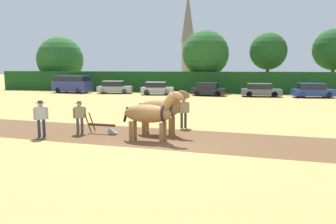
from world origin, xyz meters
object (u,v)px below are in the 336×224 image
tree_left (206,54)px  parked_car_center (208,89)px  tree_far_left (60,60)px  farmer_onlooker_left (41,116)px  parked_car_right (313,91)px  tree_center (334,49)px  parked_van (72,84)px  farmer_at_plow (80,115)px  parked_car_center_left (157,89)px  tree_center_left (268,51)px  draft_horse_lead_right (161,109)px  parked_car_left (114,87)px  parked_car_center_right (260,90)px  plow (104,128)px  draft_horse_lead_left (150,113)px  church_spire (188,35)px  farmer_beside_team (184,110)px

tree_left → parked_car_center: bearing=-80.8°
tree_far_left → parked_car_center: size_ratio=1.93×
farmer_onlooker_left → parked_car_right: 30.39m
tree_left → parked_car_right: size_ratio=1.79×
parked_car_center → tree_far_left: bearing=169.5°
tree_center → parked_van: (-33.75, -8.26, -4.53)m
tree_center → farmer_at_plow: tree_center is taller
parked_van → parked_car_center_left: (11.76, -0.77, -0.40)m
tree_center_left → parked_car_center_left: bearing=-149.3°
draft_horse_lead_right → parked_car_left: draft_horse_lead_right is taller
farmer_onlooker_left → parked_car_center_right: bearing=114.3°
plow → parked_car_center_right: 25.28m
parked_car_center_right → tree_left: bearing=132.8°
tree_far_left → draft_horse_lead_left: 40.85m
tree_center_left → church_spire: 34.74m
tree_left → draft_horse_lead_left: 31.67m
parked_car_center → parked_car_right: parked_car_right is taller
draft_horse_lead_right → farmer_beside_team: 2.18m
tree_center → parked_car_center_left: size_ratio=2.01×
parked_car_center_right → plow: bearing=-113.9°
tree_left → parked_car_left: size_ratio=1.81×
tree_center_left → tree_center: 8.52m
tree_far_left → tree_left: 23.06m
draft_horse_lead_right → farmer_beside_team: draft_horse_lead_right is taller
farmer_beside_team → plow: bearing=-84.1°
tree_center_left → parked_car_center_left: tree_center_left is taller
parked_car_left → farmer_at_plow: bearing=-82.6°
parked_car_right → parked_van: bearing=172.5°
farmer_beside_team → tree_center: bearing=124.6°
draft_horse_lead_left → parked_car_right: size_ratio=0.64×
parked_car_center_left → parked_car_center: (6.28, 0.04, -0.01)m
parked_car_right → tree_center_left: bearing=112.1°
tree_far_left → farmer_beside_team: size_ratio=4.67×
plow → tree_left: bearing=91.3°
tree_far_left → parked_car_center: (24.09, -8.38, -3.76)m
parked_car_right → plow: bearing=-127.7°
farmer_at_plow → parked_car_right: size_ratio=0.36×
tree_left → farmer_onlooker_left: size_ratio=4.73×
tree_center_left → parked_car_center: bearing=-132.2°
tree_far_left → farmer_onlooker_left: tree_far_left is taller
parked_car_right → farmer_at_plow: bearing=-129.6°
farmer_onlooker_left → parked_car_center: farmer_onlooker_left is taller
tree_center → plow: 38.02m
tree_left → plow: 30.87m
draft_horse_lead_right → parked_car_center: draft_horse_lead_right is taller
church_spire → farmer_onlooker_left: bearing=-87.3°
tree_center_left → church_spire: bearing=117.5°
tree_left → draft_horse_lead_right: 30.18m
plow → parked_van: bearing=126.6°
farmer_beside_team → parked_car_left: bearing=-178.7°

